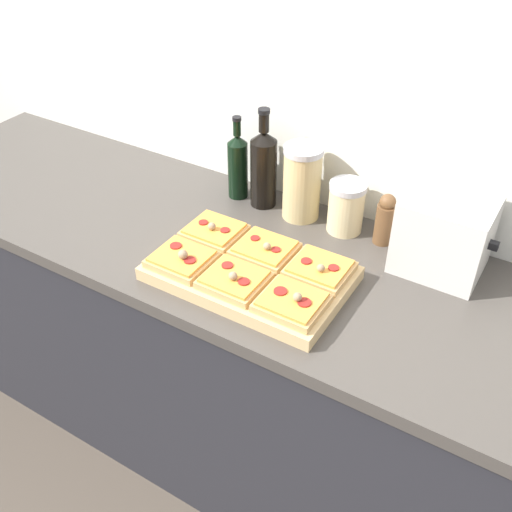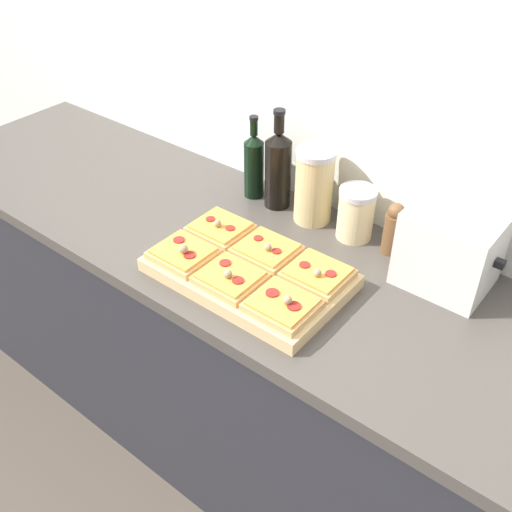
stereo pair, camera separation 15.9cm
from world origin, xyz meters
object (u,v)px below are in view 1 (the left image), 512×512
at_px(grain_jar_tall, 302,182).
at_px(toaster_oven, 444,234).
at_px(olive_oil_bottle, 238,165).
at_px(wine_bottle, 264,167).
at_px(grain_jar_short, 346,207).
at_px(cutting_board, 250,273).
at_px(pepper_mill, 385,219).

height_order(grain_jar_tall, toaster_oven, grain_jar_tall).
relative_size(olive_oil_bottle, wine_bottle, 0.85).
bearing_deg(grain_jar_short, olive_oil_bottle, -180.00).
height_order(cutting_board, toaster_oven, toaster_oven).
height_order(cutting_board, grain_jar_tall, grain_jar_tall).
xyz_separation_m(cutting_board, grain_jar_short, (0.12, 0.34, 0.06)).
relative_size(grain_jar_tall, grain_jar_short, 1.48).
bearing_deg(cutting_board, wine_bottle, 115.53).
distance_m(cutting_board, olive_oil_bottle, 0.44).
relative_size(olive_oil_bottle, toaster_oven, 1.08).
relative_size(pepper_mill, toaster_oven, 0.63).
xyz_separation_m(grain_jar_short, toaster_oven, (0.29, -0.03, 0.03)).
bearing_deg(pepper_mill, wine_bottle, 180.00).
height_order(grain_jar_short, toaster_oven, toaster_oven).
bearing_deg(cutting_board, toaster_oven, 37.36).
bearing_deg(grain_jar_tall, pepper_mill, 0.00).
bearing_deg(grain_jar_tall, olive_oil_bottle, -180.00).
distance_m(grain_jar_short, toaster_oven, 0.30).
height_order(cutting_board, wine_bottle, wine_bottle).
distance_m(cutting_board, grain_jar_tall, 0.36).
distance_m(cutting_board, grain_jar_short, 0.37).
bearing_deg(grain_jar_tall, toaster_oven, -3.98).
height_order(olive_oil_bottle, grain_jar_short, olive_oil_bottle).
bearing_deg(grain_jar_tall, cutting_board, -84.83).
height_order(cutting_board, grain_jar_short, grain_jar_short).
distance_m(olive_oil_bottle, grain_jar_tall, 0.23).
relative_size(olive_oil_bottle, grain_jar_short, 1.73).
relative_size(wine_bottle, pepper_mill, 2.01).
xyz_separation_m(grain_jar_tall, pepper_mill, (0.27, 0.00, -0.04)).
relative_size(wine_bottle, toaster_oven, 1.26).
bearing_deg(pepper_mill, cutting_board, -124.51).
xyz_separation_m(wine_bottle, pepper_mill, (0.40, 0.00, -0.05)).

